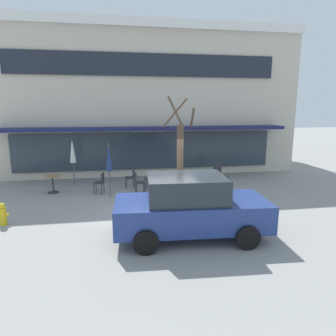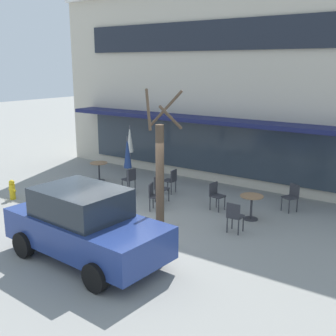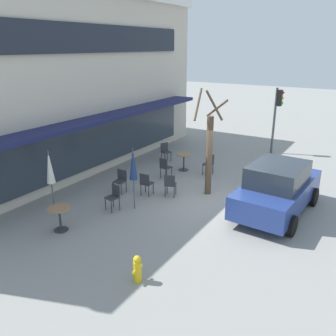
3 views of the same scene
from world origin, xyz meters
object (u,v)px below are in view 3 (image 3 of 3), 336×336
patio_umbrella_cream_folded (133,164)px  cafe_chair_1 (165,151)px  cafe_table_streetside (184,159)px  cafe_chair_6 (210,163)px  cafe_chair_4 (170,184)px  patio_umbrella_green_folded (50,168)px  cafe_chair_0 (146,183)px  street_tree (209,150)px  parked_sedan (277,188)px  cafe_chair_5 (114,195)px  cafe_table_near_wall (60,215)px  traffic_light_pole (277,110)px  fire_hydrant (137,269)px  cafe_chair_2 (165,166)px  cafe_chair_3 (121,179)px

patio_umbrella_cream_folded → cafe_chair_1: bearing=20.7°
cafe_table_streetside → cafe_chair_6: 1.26m
cafe_chair_4 → patio_umbrella_green_folded: bearing=140.8°
patio_umbrella_green_folded → cafe_chair_0: size_ratio=2.47×
patio_umbrella_green_folded → cafe_chair_6: (6.20, -2.85, -1.10)m
cafe_chair_1 → street_tree: 4.57m
parked_sedan → cafe_chair_1: bearing=65.0°
cafe_chair_5 → street_tree: (2.97, -2.14, 1.20)m
patio_umbrella_cream_folded → cafe_chair_5: bearing=126.0°
cafe_table_near_wall → street_tree: (4.98, -2.59, 1.21)m
cafe_chair_1 → street_tree: size_ratio=0.22×
patio_umbrella_cream_folded → traffic_light_pole: bearing=-13.3°
parked_sedan → street_tree: size_ratio=1.08×
cafe_table_streetside → cafe_chair_5: (-4.86, 0.04, 0.01)m
cafe_chair_0 → fire_hydrant: (-4.37, -2.79, -0.17)m
cafe_chair_0 → cafe_chair_6: (3.35, -1.05, 0.00)m
cafe_chair_4 → street_tree: 1.90m
patio_umbrella_green_folded → cafe_chair_6: size_ratio=2.47×
cafe_chair_2 → fire_hydrant: bearing=-153.4°
cafe_chair_6 → cafe_chair_5: bearing=165.2°
parked_sedan → cafe_chair_4: bearing=101.3°
cafe_chair_6 → street_tree: (-1.95, -0.84, 1.20)m
cafe_table_near_wall → cafe_chair_4: bearing=-21.2°
cafe_chair_4 → cafe_chair_6: size_ratio=1.00×
cafe_table_streetside → cafe_chair_3: bearing=167.1°
patio_umbrella_cream_folded → street_tree: street_tree is taller
cafe_chair_0 → cafe_chair_3: size_ratio=1.00×
cafe_table_near_wall → cafe_chair_5: cafe_chair_5 is taller
cafe_table_near_wall → patio_umbrella_green_folded: patio_umbrella_green_folded is taller
cafe_table_near_wall → cafe_chair_3: (3.34, 0.32, 0.01)m
cafe_table_near_wall → street_tree: bearing=-27.5°
patio_umbrella_green_folded → cafe_chair_6: patio_umbrella_green_folded is taller
cafe_chair_5 → traffic_light_pole: (9.67, -2.76, 1.77)m
cafe_chair_0 → cafe_chair_4: same height
cafe_chair_4 → parked_sedan: bearing=-78.7°
parked_sedan → traffic_light_pole: size_ratio=1.26×
cafe_table_streetside → street_tree: (-1.89, -2.10, 1.21)m
cafe_chair_1 → cafe_table_streetside: bearing=-117.1°
cafe_table_streetside → cafe_chair_4: cafe_chair_4 is taller
patio_umbrella_cream_folded → cafe_chair_4: patio_umbrella_cream_folded is taller
street_tree → cafe_chair_3: bearing=119.4°
cafe_chair_2 → street_tree: (-0.56, -2.28, 1.20)m
cafe_chair_4 → patio_umbrella_cream_folded: bearing=161.4°
cafe_chair_3 → fire_hydrant: 5.62m
cafe_chair_6 → patio_umbrella_green_folded: bearing=155.3°
cafe_table_streetside → cafe_chair_6: (0.06, -1.26, 0.01)m
cafe_table_streetside → cafe_chair_1: bearing=62.9°
cafe_chair_6 → cafe_chair_4: bearing=175.8°
cafe_chair_3 → cafe_chair_4: same height
patio_umbrella_green_folded → cafe_chair_4: 4.31m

